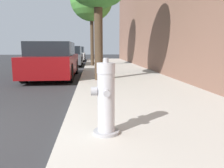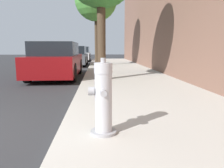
{
  "view_description": "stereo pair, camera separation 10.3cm",
  "coord_description": "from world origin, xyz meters",
  "px_view_note": "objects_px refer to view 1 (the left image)",
  "views": [
    {
      "loc": [
        2.17,
        -2.64,
        1.18
      ],
      "look_at": [
        2.52,
        1.16,
        0.56
      ],
      "focal_mm": 35.0,
      "sensor_mm": 36.0,
      "label": 1
    },
    {
      "loc": [
        2.27,
        -2.64,
        1.18
      ],
      "look_at": [
        2.52,
        1.16,
        0.56
      ],
      "focal_mm": 35.0,
      "sensor_mm": 36.0,
      "label": 2
    }
  ],
  "objects_px": {
    "parked_car_far": "(75,54)",
    "street_tree_far": "(91,0)",
    "fire_hydrant": "(106,100)",
    "parked_car_mid": "(69,56)",
    "parked_car_near": "(53,61)"
  },
  "relations": [
    {
      "from": "street_tree_far",
      "to": "parked_car_near",
      "type": "bearing_deg",
      "value": -108.78
    },
    {
      "from": "fire_hydrant",
      "to": "street_tree_far",
      "type": "relative_size",
      "value": 0.18
    },
    {
      "from": "fire_hydrant",
      "to": "street_tree_far",
      "type": "distance_m",
      "value": 11.51
    },
    {
      "from": "parked_car_far",
      "to": "street_tree_far",
      "type": "relative_size",
      "value": 0.74
    },
    {
      "from": "parked_car_mid",
      "to": "street_tree_far",
      "type": "height_order",
      "value": "street_tree_far"
    },
    {
      "from": "parked_car_mid",
      "to": "fire_hydrant",
      "type": "bearing_deg",
      "value": -82.21
    },
    {
      "from": "street_tree_far",
      "to": "fire_hydrant",
      "type": "bearing_deg",
      "value": -89.32
    },
    {
      "from": "fire_hydrant",
      "to": "parked_car_mid",
      "type": "relative_size",
      "value": 0.24
    },
    {
      "from": "parked_car_mid",
      "to": "street_tree_far",
      "type": "xyz_separation_m",
      "value": [
        1.58,
        -1.54,
        3.37
      ]
    },
    {
      "from": "parked_car_far",
      "to": "street_tree_far",
      "type": "xyz_separation_m",
      "value": [
        1.59,
        -7.0,
        3.36
      ]
    },
    {
      "from": "parked_car_far",
      "to": "parked_car_near",
      "type": "bearing_deg",
      "value": -89.96
    },
    {
      "from": "parked_car_mid",
      "to": "parked_car_far",
      "type": "height_order",
      "value": "parked_car_far"
    },
    {
      "from": "parked_car_mid",
      "to": "street_tree_far",
      "type": "relative_size",
      "value": 0.75
    },
    {
      "from": "fire_hydrant",
      "to": "parked_car_mid",
      "type": "bearing_deg",
      "value": 97.79
    },
    {
      "from": "fire_hydrant",
      "to": "street_tree_far",
      "type": "height_order",
      "value": "street_tree_far"
    }
  ]
}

